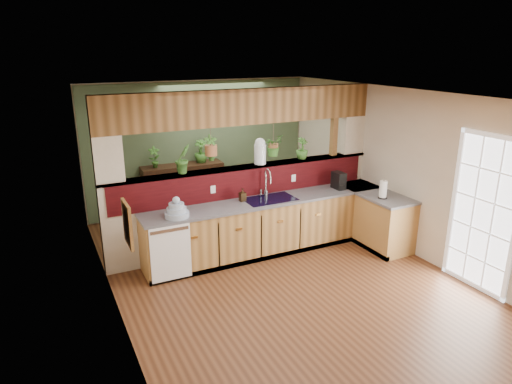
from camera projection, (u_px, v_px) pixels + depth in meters
name	position (u px, v px, depth m)	size (l,w,h in m)	color
ground	(285.00, 280.00, 6.58)	(4.60, 7.00, 0.01)	#4D2B17
ceiling	(289.00, 97.00, 5.79)	(4.60, 7.00, 0.01)	brown
wall_back	(200.00, 146.00, 9.17)	(4.60, 0.02, 2.60)	beige
wall_left	(113.00, 222.00, 5.21)	(0.02, 7.00, 2.60)	beige
wall_right	(414.00, 174.00, 7.15)	(0.02, 7.00, 2.60)	beige
pass_through_partition	(247.00, 177.00, 7.38)	(4.60, 0.21, 2.60)	beige
pass_through_ledge	(245.00, 167.00, 7.31)	(4.60, 0.21, 0.04)	brown
header_beam	(245.00, 107.00, 7.02)	(4.60, 0.15, 0.55)	brown
sage_backwall	(201.00, 146.00, 9.15)	(4.55, 0.02, 2.55)	#485D40
countertop	(304.00, 222.00, 7.54)	(4.14, 1.52, 0.90)	olive
dishwasher	(171.00, 253.00, 6.38)	(0.58, 0.03, 0.82)	white
navy_sink	(270.00, 204.00, 7.27)	(0.82, 0.50, 0.18)	black
french_door	(482.00, 216.00, 6.10)	(0.06, 1.02, 2.16)	white
framed_print	(128.00, 224.00, 4.46)	(0.04, 0.35, 0.45)	olive
faucet	(267.00, 181.00, 7.31)	(0.20, 0.20, 0.46)	#B7B7B2
dish_stack	(177.00, 211.00, 6.45)	(0.35, 0.35, 0.30)	#99ACC6
soap_dispenser	(242.00, 195.00, 7.12)	(0.09, 0.10, 0.21)	#332312
coffee_maker	(339.00, 181.00, 7.73)	(0.15, 0.26, 0.29)	black
paper_towel	(383.00, 190.00, 7.24)	(0.14, 0.14, 0.31)	black
glass_jar	(260.00, 151.00, 7.35)	(0.19, 0.19, 0.43)	silver
ledge_plant_left	(183.00, 159.00, 6.81)	(0.25, 0.20, 0.45)	#326422
ledge_plant_right	(302.00, 148.00, 7.70)	(0.20, 0.20, 0.36)	#326422
hanging_plant_a	(211.00, 140.00, 6.92)	(0.21, 0.19, 0.52)	brown
hanging_plant_b	(273.00, 136.00, 7.39)	(0.40, 0.38, 0.49)	brown
shelving_console	(183.00, 190.00, 9.00)	(1.58, 0.42, 1.06)	black
shelf_plant_a	(154.00, 157.00, 8.56)	(0.21, 0.14, 0.41)	#326422
shelf_plant_b	(201.00, 151.00, 8.94)	(0.25, 0.25, 0.45)	#326422
floor_plant	(264.00, 200.00, 8.85)	(0.67, 0.58, 0.75)	#326422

